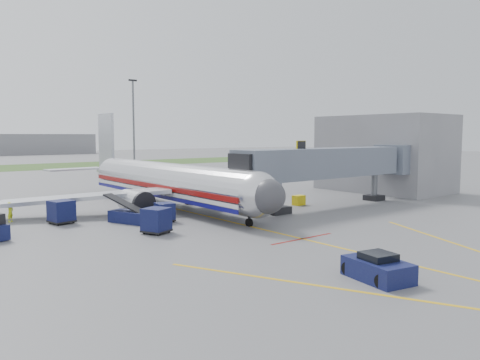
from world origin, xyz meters
TOP-DOWN VIEW (x-y plane):
  - ground at (0.00, 0.00)m, footprint 400.00×400.00m
  - grass_strip at (0.00, 90.00)m, footprint 300.00×25.00m
  - apron_markings at (0.00, -7.40)m, footprint 21.52×50.00m
  - airliner at (0.00, 15.25)m, footprint 32.10×35.67m
  - jet_bridge at (12.86, 5.00)m, footprint 25.30×4.00m
  - terminal at (30.00, 10.00)m, footprint 10.00×16.00m
  - light_mast_right at (25.00, 75.00)m, footprint 2.00×0.44m
  - pushback_tug at (-3.89, -13.09)m, footprint 2.69×3.73m
  - baggage_cart_a at (-11.62, 12.78)m, footprint 2.11×2.11m
  - baggage_cart_b at (-7.27, 4.26)m, footprint 2.35×2.35m
  - baggage_cart_c at (-4.40, 8.09)m, footprint 1.74×1.74m
  - belt_loader at (-6.91, 9.37)m, footprint 3.00×4.93m
  - ground_power_cart at (11.57, 7.72)m, footprint 1.38×0.98m
  - ramp_worker at (-14.84, 16.17)m, footprint 0.73×0.73m

SIDE VIEW (x-z plane):
  - ground at x=0.00m, z-range 0.00..0.00m
  - apron_markings at x=0.00m, z-range 0.00..0.01m
  - grass_strip at x=0.00m, z-range 0.00..0.01m
  - ground_power_cart at x=11.57m, z-range -0.01..1.04m
  - belt_loader at x=-6.91m, z-range -0.59..1.75m
  - pushback_tug at x=-3.89m, z-range -0.12..1.30m
  - baggage_cart_c at x=-4.40m, z-range 0.02..1.64m
  - ramp_worker at x=-14.84m, z-range 0.00..1.71m
  - baggage_cart_b at x=-7.27m, z-range 0.02..1.94m
  - baggage_cart_a at x=-11.62m, z-range 0.02..1.97m
  - airliner at x=0.00m, z-range -2.48..7.77m
  - jet_bridge at x=12.86m, z-range 1.02..7.92m
  - terminal at x=30.00m, z-range 0.00..10.00m
  - light_mast_right at x=25.00m, z-range 0.58..20.98m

